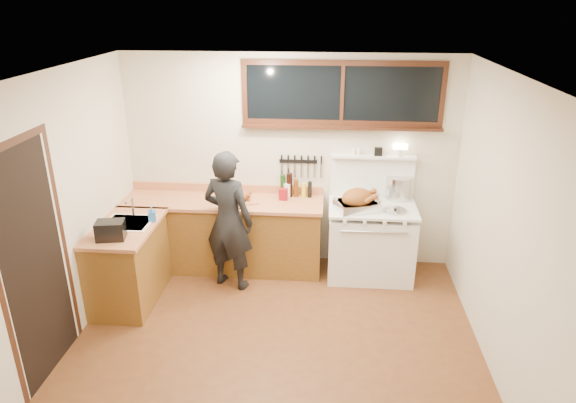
# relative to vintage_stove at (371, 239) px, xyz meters

# --- Properties ---
(ground_plane) EXTENTS (4.00, 3.50, 0.02)m
(ground_plane) POSITION_rel_vintage_stove_xyz_m (-1.00, -1.41, -0.48)
(ground_plane) COLOR #562E16
(room_shell) EXTENTS (4.10, 3.60, 2.65)m
(room_shell) POSITION_rel_vintage_stove_xyz_m (-1.00, -1.41, 1.18)
(room_shell) COLOR beige
(room_shell) RESTS_ON ground
(counter_back) EXTENTS (2.44, 0.64, 1.00)m
(counter_back) POSITION_rel_vintage_stove_xyz_m (-1.80, 0.04, -0.01)
(counter_back) COLOR brown
(counter_back) RESTS_ON ground
(counter_left) EXTENTS (0.64, 1.09, 0.90)m
(counter_left) POSITION_rel_vintage_stove_xyz_m (-2.70, -0.79, -0.01)
(counter_left) COLOR brown
(counter_left) RESTS_ON ground
(sink_unit) EXTENTS (0.50, 0.45, 0.37)m
(sink_unit) POSITION_rel_vintage_stove_xyz_m (-2.68, -0.71, 0.38)
(sink_unit) COLOR white
(sink_unit) RESTS_ON counter_left
(vintage_stove) EXTENTS (1.02, 0.74, 1.58)m
(vintage_stove) POSITION_rel_vintage_stove_xyz_m (0.00, 0.00, 0.00)
(vintage_stove) COLOR white
(vintage_stove) RESTS_ON ground
(back_window) EXTENTS (2.32, 0.13, 0.77)m
(back_window) POSITION_rel_vintage_stove_xyz_m (-0.40, 0.31, 1.60)
(back_window) COLOR black
(back_window) RESTS_ON room_shell
(left_doorway) EXTENTS (0.02, 1.04, 2.17)m
(left_doorway) POSITION_rel_vintage_stove_xyz_m (-2.99, -1.96, 0.62)
(left_doorway) COLOR black
(left_doorway) RESTS_ON ground
(knife_strip) EXTENTS (0.52, 0.03, 0.28)m
(knife_strip) POSITION_rel_vintage_stove_xyz_m (-0.88, 0.32, 0.84)
(knife_strip) COLOR black
(knife_strip) RESTS_ON room_shell
(man) EXTENTS (0.70, 0.57, 1.65)m
(man) POSITION_rel_vintage_stove_xyz_m (-1.64, -0.39, 0.36)
(man) COLOR black
(man) RESTS_ON ground
(soap_bottle) EXTENTS (0.10, 0.10, 0.17)m
(soap_bottle) POSITION_rel_vintage_stove_xyz_m (-2.43, -0.64, 0.52)
(soap_bottle) COLOR blue
(soap_bottle) RESTS_ON counter_left
(toaster) EXTENTS (0.31, 0.24, 0.19)m
(toaster) POSITION_rel_vintage_stove_xyz_m (-2.70, -1.10, 0.53)
(toaster) COLOR black
(toaster) RESTS_ON counter_left
(cutting_board) EXTENTS (0.41, 0.36, 0.13)m
(cutting_board) POSITION_rel_vintage_stove_xyz_m (-1.54, -0.00, 0.48)
(cutting_board) COLOR #C3784D
(cutting_board) RESTS_ON counter_back
(roast_turkey) EXTENTS (0.56, 0.49, 0.26)m
(roast_turkey) POSITION_rel_vintage_stove_xyz_m (-0.19, -0.12, 0.54)
(roast_turkey) COLOR silver
(roast_turkey) RESTS_ON vintage_stove
(stockpot) EXTENTS (0.40, 0.40, 0.28)m
(stockpot) POSITION_rel_vintage_stove_xyz_m (0.32, 0.27, 0.57)
(stockpot) COLOR silver
(stockpot) RESTS_ON vintage_stove
(saucepan) EXTENTS (0.19, 0.29, 0.12)m
(saucepan) POSITION_rel_vintage_stove_xyz_m (0.00, 0.14, 0.49)
(saucepan) COLOR silver
(saucepan) RESTS_ON vintage_stove
(pot_lid) EXTENTS (0.31, 0.31, 0.04)m
(pot_lid) POSITION_rel_vintage_stove_xyz_m (0.24, -0.15, 0.45)
(pot_lid) COLOR silver
(pot_lid) RESTS_ON vintage_stove
(coffee_tin) EXTENTS (0.10, 0.09, 0.14)m
(coffee_tin) POSITION_rel_vintage_stove_xyz_m (-1.06, 0.11, 0.50)
(coffee_tin) COLOR maroon
(coffee_tin) RESTS_ON counter_back
(pitcher) EXTENTS (0.10, 0.10, 0.17)m
(pitcher) POSITION_rel_vintage_stove_xyz_m (-1.02, 0.21, 0.52)
(pitcher) COLOR white
(pitcher) RESTS_ON counter_back
(bottle_cluster) EXTENTS (0.39, 0.07, 0.30)m
(bottle_cluster) POSITION_rel_vintage_stove_xyz_m (-0.95, 0.22, 0.56)
(bottle_cluster) COLOR black
(bottle_cluster) RESTS_ON counter_back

